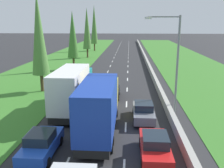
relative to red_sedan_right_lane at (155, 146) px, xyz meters
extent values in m
plane|color=#28282B|center=(-3.63, 43.74, -0.81)|extent=(300.00, 300.00, 0.00)
cube|color=#387528|center=(-16.28, 43.74, -0.79)|extent=(14.00, 140.00, 0.04)
cube|color=#387528|center=(10.72, 43.74, -0.79)|extent=(14.00, 140.00, 0.04)
cube|color=#9E9B93|center=(2.07, 43.74, -0.39)|extent=(0.44, 120.00, 0.85)
cube|color=white|center=(-5.38, -1.26, -0.81)|extent=(0.14, 2.00, 0.01)
cube|color=white|center=(-5.38, 4.74, -0.81)|extent=(0.14, 2.00, 0.01)
cube|color=white|center=(-5.38, 10.74, -0.81)|extent=(0.14, 2.00, 0.01)
cube|color=white|center=(-5.38, 16.74, -0.81)|extent=(0.14, 2.00, 0.01)
cube|color=white|center=(-5.38, 22.74, -0.81)|extent=(0.14, 2.00, 0.01)
cube|color=white|center=(-5.38, 28.74, -0.81)|extent=(0.14, 2.00, 0.01)
cube|color=white|center=(-5.38, 34.74, -0.81)|extent=(0.14, 2.00, 0.01)
cube|color=white|center=(-5.38, 40.74, -0.81)|extent=(0.14, 2.00, 0.01)
cube|color=white|center=(-5.38, 46.74, -0.81)|extent=(0.14, 2.00, 0.01)
cube|color=white|center=(-5.38, 52.74, -0.81)|extent=(0.14, 2.00, 0.01)
cube|color=white|center=(-5.38, 58.74, -0.81)|extent=(0.14, 2.00, 0.01)
cube|color=white|center=(-5.38, 64.74, -0.81)|extent=(0.14, 2.00, 0.01)
cube|color=white|center=(-5.38, 70.74, -0.81)|extent=(0.14, 2.00, 0.01)
cube|color=white|center=(-5.38, 76.74, -0.81)|extent=(0.14, 2.00, 0.01)
cube|color=white|center=(-5.38, 82.74, -0.81)|extent=(0.14, 2.00, 0.01)
cube|color=white|center=(-5.38, 88.74, -0.81)|extent=(0.14, 2.00, 0.01)
cube|color=white|center=(-5.38, 94.74, -0.81)|extent=(0.14, 2.00, 0.01)
cube|color=white|center=(-5.38, 100.74, -0.81)|extent=(0.14, 2.00, 0.01)
cube|color=white|center=(-1.88, -1.26, -0.81)|extent=(0.14, 2.00, 0.01)
cube|color=white|center=(-1.88, 4.74, -0.81)|extent=(0.14, 2.00, 0.01)
cube|color=white|center=(-1.88, 10.74, -0.81)|extent=(0.14, 2.00, 0.01)
cube|color=white|center=(-1.88, 16.74, -0.81)|extent=(0.14, 2.00, 0.01)
cube|color=white|center=(-1.88, 22.74, -0.81)|extent=(0.14, 2.00, 0.01)
cube|color=white|center=(-1.88, 28.74, -0.81)|extent=(0.14, 2.00, 0.01)
cube|color=white|center=(-1.88, 34.74, -0.81)|extent=(0.14, 2.00, 0.01)
cube|color=white|center=(-1.88, 40.74, -0.81)|extent=(0.14, 2.00, 0.01)
cube|color=white|center=(-1.88, 46.74, -0.81)|extent=(0.14, 2.00, 0.01)
cube|color=white|center=(-1.88, 52.74, -0.81)|extent=(0.14, 2.00, 0.01)
cube|color=white|center=(-1.88, 58.74, -0.81)|extent=(0.14, 2.00, 0.01)
cube|color=white|center=(-1.88, 64.74, -0.81)|extent=(0.14, 2.00, 0.01)
cube|color=white|center=(-1.88, 70.74, -0.81)|extent=(0.14, 2.00, 0.01)
cube|color=white|center=(-1.88, 76.74, -0.81)|extent=(0.14, 2.00, 0.01)
cube|color=white|center=(-1.88, 82.74, -0.81)|extent=(0.14, 2.00, 0.01)
cube|color=white|center=(-1.88, 88.74, -0.81)|extent=(0.14, 2.00, 0.01)
cube|color=white|center=(-1.88, 94.74, -0.81)|extent=(0.14, 2.00, 0.01)
cube|color=white|center=(-1.88, 100.74, -0.81)|extent=(0.14, 2.00, 0.01)
cube|color=red|center=(0.00, 0.03, -0.13)|extent=(1.76, 4.50, 0.72)
cube|color=#19232D|center=(0.00, -0.12, 0.53)|extent=(1.56, 1.90, 0.60)
cylinder|color=black|center=(-0.80, 1.43, -0.49)|extent=(0.22, 0.64, 0.64)
cylinder|color=black|center=(0.80, 1.43, -0.49)|extent=(0.22, 0.64, 0.64)
cylinder|color=black|center=(-0.80, -1.36, -0.49)|extent=(0.22, 0.64, 0.64)
cylinder|color=black|center=(0.80, -1.36, -0.49)|extent=(0.22, 0.64, 0.64)
cube|color=#1E47B7|center=(-7.20, -0.08, -0.13)|extent=(1.76, 4.50, 0.72)
cube|color=#19232D|center=(-7.20, -0.23, 0.53)|extent=(1.56, 1.90, 0.60)
cylinder|color=black|center=(-8.00, 1.32, -0.49)|extent=(0.22, 0.64, 0.64)
cylinder|color=black|center=(-6.40, 1.32, -0.49)|extent=(0.22, 0.64, 0.64)
cylinder|color=black|center=(-8.00, -1.47, -0.49)|extent=(0.22, 0.64, 0.64)
cylinder|color=black|center=(-6.40, -1.47, -0.49)|extent=(0.22, 0.64, 0.64)
cube|color=black|center=(-7.07, 8.79, -0.21)|extent=(2.20, 9.40, 0.56)
cube|color=teal|center=(-7.07, 12.39, 1.32)|extent=(2.40, 2.20, 2.50)
cube|color=silver|center=(-7.07, 7.69, 1.72)|extent=(2.44, 7.20, 3.30)
cylinder|color=black|center=(-8.19, 12.09, -0.49)|extent=(0.22, 0.64, 0.64)
cylinder|color=black|center=(-5.95, 12.09, -0.49)|extent=(0.22, 0.64, 0.64)
cylinder|color=black|center=(-8.19, 6.61, -0.49)|extent=(0.22, 0.64, 0.64)
cylinder|color=black|center=(-5.95, 6.61, -0.49)|extent=(0.22, 0.64, 0.64)
cylinder|color=black|center=(-8.19, 5.53, -0.49)|extent=(0.22, 0.64, 0.64)
cylinder|color=black|center=(-5.95, 5.53, -0.49)|extent=(0.22, 0.64, 0.64)
cube|color=slate|center=(-0.37, 6.42, -0.13)|extent=(1.76, 4.50, 0.72)
cube|color=#19232D|center=(-0.37, 6.27, 0.53)|extent=(1.56, 1.90, 0.60)
cylinder|color=black|center=(-1.17, 7.82, -0.49)|extent=(0.22, 0.64, 0.64)
cylinder|color=black|center=(0.43, 7.82, -0.49)|extent=(0.22, 0.64, 0.64)
cylinder|color=black|center=(-1.17, 5.03, -0.49)|extent=(0.22, 0.64, 0.64)
cylinder|color=black|center=(0.43, 5.03, -0.49)|extent=(0.22, 0.64, 0.64)
cube|color=black|center=(-3.88, 3.75, -0.21)|extent=(2.20, 9.40, 0.56)
cube|color=yellow|center=(-3.88, 7.35, 1.32)|extent=(2.40, 2.20, 2.50)
cube|color=#19389E|center=(-3.88, 2.65, 1.72)|extent=(2.44, 7.20, 3.30)
cylinder|color=black|center=(-5.00, 7.05, -0.49)|extent=(0.22, 0.64, 0.64)
cylinder|color=black|center=(-2.76, 7.05, -0.49)|extent=(0.22, 0.64, 0.64)
cylinder|color=black|center=(-5.00, 1.57, -0.49)|extent=(0.22, 0.64, 0.64)
cylinder|color=black|center=(-2.76, 1.57, -0.49)|extent=(0.22, 0.64, 0.64)
cylinder|color=black|center=(-5.00, 0.49, -0.49)|extent=(0.22, 0.64, 0.64)
cylinder|color=black|center=(-2.76, 0.49, -0.49)|extent=(0.22, 0.64, 0.64)
cube|color=black|center=(-3.58, 13.01, -0.11)|extent=(1.68, 3.90, 0.76)
cube|color=#19232D|center=(-3.58, 12.71, 0.59)|extent=(1.52, 1.60, 0.64)
cylinder|color=black|center=(-4.34, 14.22, -0.49)|extent=(0.22, 0.64, 0.64)
cylinder|color=black|center=(-2.82, 14.22, -0.49)|extent=(0.22, 0.64, 0.64)
cylinder|color=black|center=(-4.34, 11.80, -0.49)|extent=(0.22, 0.64, 0.64)
cylinder|color=black|center=(-2.82, 11.80, -0.49)|extent=(0.22, 0.64, 0.64)
cube|color=silver|center=(-7.34, 18.28, -0.11)|extent=(1.68, 3.90, 0.76)
cube|color=#19232D|center=(-7.34, 17.98, 0.59)|extent=(1.52, 1.60, 0.64)
cylinder|color=black|center=(-8.10, 19.49, -0.49)|extent=(0.22, 0.64, 0.64)
cylinder|color=black|center=(-6.58, 19.49, -0.49)|extent=(0.22, 0.64, 0.64)
cylinder|color=black|center=(-8.10, 17.07, -0.49)|extent=(0.22, 0.64, 0.64)
cylinder|color=black|center=(-6.58, 17.07, -0.49)|extent=(0.22, 0.64, 0.64)
cylinder|color=#4C3823|center=(-12.43, 15.14, 0.29)|extent=(0.40, 0.40, 2.20)
cone|color=#4C7F38|center=(-12.43, 15.14, 6.20)|extent=(2.10, 2.10, 9.63)
cylinder|color=#4C3823|center=(-11.81, 30.51, 0.29)|extent=(0.39, 0.39, 2.20)
cone|color=#3D752D|center=(-11.81, 30.51, 5.53)|extent=(2.06, 2.06, 8.28)
cylinder|color=#4C3823|center=(-11.89, 46.56, 0.29)|extent=(0.40, 0.40, 2.20)
cone|color=#4C7F38|center=(-11.89, 46.56, 6.25)|extent=(2.10, 2.10, 9.73)
cylinder|color=#4C3823|center=(-12.32, 62.41, 0.29)|extent=(0.41, 0.41, 2.20)
cone|color=#4C7F38|center=(-12.32, 62.41, 7.09)|extent=(2.14, 2.14, 11.41)
cylinder|color=gray|center=(2.72, 8.58, 3.69)|extent=(0.20, 0.20, 9.00)
cylinder|color=gray|center=(1.32, 8.58, 8.04)|extent=(2.80, 0.12, 0.12)
cube|color=silver|center=(-0.08, 8.58, 7.94)|extent=(0.60, 0.28, 0.20)
camera|label=1|loc=(-1.69, -14.43, 7.50)|focal=40.21mm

